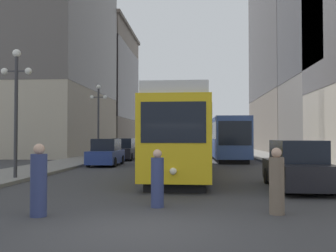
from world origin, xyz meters
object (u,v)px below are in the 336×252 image
parked_car_right_far (297,166)px  pedestrian_crossing_far (277,183)px  pedestrian_crossing_near (39,182)px  parked_car_left_near (124,150)px  pedestrian_on_sidewalk (157,180)px  parked_car_left_mid (106,153)px  lamp_post_left_far (98,111)px  transit_bus (226,137)px  streetcar (183,134)px  lamp_post_left_near (16,93)px

parked_car_right_far → pedestrian_crossing_far: (-1.74, -4.84, -0.06)m
parked_car_right_far → pedestrian_crossing_near: size_ratio=2.78×
parked_car_left_near → pedestrian_on_sidewalk: parked_car_left_near is taller
parked_car_left_mid → pedestrian_on_sidewalk: bearing=-72.4°
parked_car_left_mid → pedestrian_on_sidewalk: parked_car_left_mid is taller
parked_car_left_near → lamp_post_left_far: lamp_post_left_far is taller
parked_car_left_near → transit_bus: bearing=4.7°
parked_car_left_near → pedestrian_crossing_far: size_ratio=2.69×
pedestrian_crossing_far → lamp_post_left_far: bearing=-174.7°
transit_bus → streetcar: bearing=-104.2°
transit_bus → lamp_post_left_far: (-10.61, -2.09, 2.17)m
pedestrian_crossing_far → parked_car_left_mid: bearing=-173.1°
transit_bus → pedestrian_crossing_far: transit_bus is taller
parked_car_left_near → lamp_post_left_far: (-1.90, -1.17, 3.27)m
parked_car_right_far → pedestrian_crossing_near: 9.41m
transit_bus → parked_car_right_far: bearing=-87.5°
pedestrian_crossing_far → pedestrian_on_sidewalk: (-3.10, 0.76, -0.03)m
parked_car_left_near → parked_car_right_far: size_ratio=0.91×
parked_car_right_far → lamp_post_left_far: bearing=-53.0°
lamp_post_left_near → lamp_post_left_far: (0.00, 14.56, 0.22)m
pedestrian_on_sidewalk → parked_car_left_mid: bearing=-8.5°
parked_car_left_mid → transit_bus: bearing=39.5°
parked_car_left_mid → parked_car_right_far: size_ratio=0.90×
lamp_post_left_far → streetcar: bearing=-58.1°
lamp_post_left_near → streetcar: bearing=20.4°
transit_bus → lamp_post_left_far: lamp_post_left_far is taller
parked_car_left_near → pedestrian_crossing_far: bearing=-71.5°
streetcar → parked_car_right_far: 6.48m
transit_bus → pedestrian_crossing_far: size_ratio=7.41×
streetcar → lamp_post_left_near: (-7.35, -2.73, 1.79)m
lamp_post_left_far → parked_car_left_mid: bearing=-70.1°
parked_car_right_far → parked_car_left_mid: bearing=-47.2°
streetcar → parked_car_left_mid: (-5.45, 6.58, -1.26)m
parked_car_left_near → parked_car_left_mid: 6.42m
parked_car_right_far → lamp_post_left_far: lamp_post_left_far is taller
pedestrian_crossing_near → pedestrian_on_sidewalk: size_ratio=1.11×
parked_car_left_mid → lamp_post_left_far: (-1.90, 5.24, 3.27)m
parked_car_right_far → pedestrian_crossing_near: parked_car_right_far is taller
parked_car_left_near → parked_car_left_mid: size_ratio=1.01×
transit_bus → pedestrian_crossing_near: transit_bus is taller
pedestrian_crossing_far → lamp_post_left_near: (-10.02, 6.69, 3.11)m
lamp_post_left_far → pedestrian_on_sidewalk: bearing=-71.3°
transit_bus → pedestrian_crossing_near: (-6.47, -24.02, -1.11)m
parked_car_left_mid → pedestrian_crossing_near: 16.84m
lamp_post_left_far → parked_car_left_near: bearing=31.7°
pedestrian_crossing_far → transit_bus: bearing=158.6°
parked_car_left_mid → parked_car_right_far: same height
streetcar → lamp_post_left_near: lamp_post_left_near is taller
transit_bus → parked_car_left_mid: size_ratio=2.79×
transit_bus → pedestrian_on_sidewalk: size_ratio=7.75×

